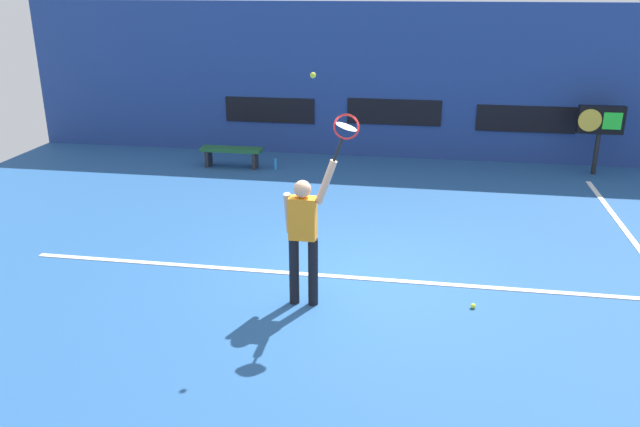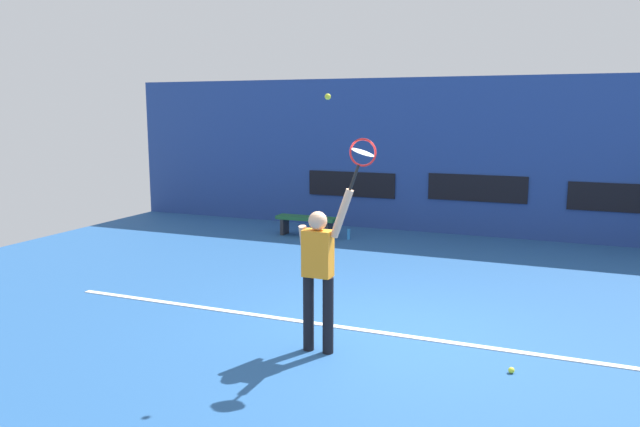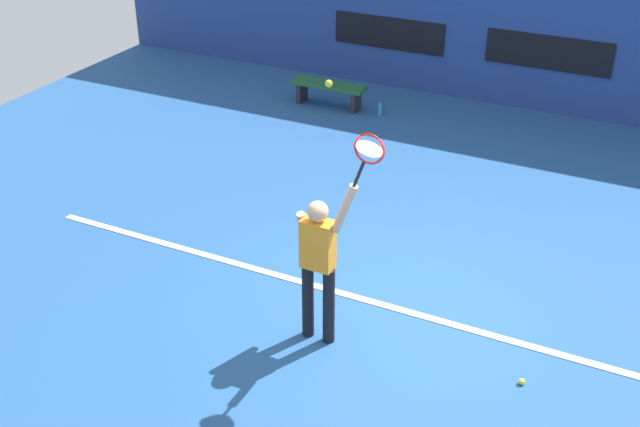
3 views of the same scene
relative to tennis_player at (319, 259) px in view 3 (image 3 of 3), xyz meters
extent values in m
plane|color=#23518C|center=(0.67, 0.85, -1.01)|extent=(18.00, 18.00, 0.00)
cube|color=navy|center=(0.67, 7.79, 0.78)|extent=(18.00, 0.20, 3.57)
cube|color=black|center=(0.67, 7.67, 0.09)|extent=(2.20, 0.03, 0.60)
cube|color=black|center=(-2.33, 7.67, 0.04)|extent=(2.20, 0.03, 0.60)
cube|color=white|center=(0.67, 0.86, -1.00)|extent=(10.00, 0.10, 0.01)
cylinder|color=black|center=(-0.13, 0.00, -0.55)|extent=(0.13, 0.13, 0.92)
cylinder|color=black|center=(0.12, 0.00, -0.55)|extent=(0.13, 0.13, 0.92)
cube|color=orange|center=(-0.01, 0.00, 0.18)|extent=(0.34, 0.20, 0.55)
sphere|color=#D8A884|center=(-0.01, 0.00, 0.57)|extent=(0.22, 0.22, 0.22)
cylinder|color=#D8A884|center=(0.29, 0.00, 0.67)|extent=(0.28, 0.09, 0.58)
cylinder|color=#D8A884|center=(-0.21, 0.08, 0.21)|extent=(0.09, 0.23, 0.58)
cylinder|color=black|center=(0.43, 0.00, 1.09)|extent=(0.13, 0.03, 0.29)
torus|color=red|center=(0.53, 0.00, 1.37)|extent=(0.40, 0.02, 0.40)
cylinder|color=silver|center=(0.53, 0.00, 1.37)|extent=(0.25, 0.27, 0.09)
sphere|color=#CCE033|center=(0.15, -0.08, 1.97)|extent=(0.07, 0.07, 0.07)
cube|color=#1E592D|center=(-2.88, 6.21, -0.60)|extent=(1.40, 0.36, 0.08)
cube|color=#262628|center=(-3.43, 6.21, -0.83)|extent=(0.08, 0.32, 0.37)
cube|color=#262628|center=(-2.33, 6.21, -0.83)|extent=(0.08, 0.32, 0.37)
cylinder|color=#338CD8|center=(-1.86, 6.21, -0.89)|extent=(0.07, 0.07, 0.24)
sphere|color=#CCE033|center=(2.19, 0.22, -0.98)|extent=(0.07, 0.07, 0.07)
camera|label=1|loc=(1.47, -7.43, 2.99)|focal=36.12mm
camera|label=2|loc=(2.70, -6.48, 1.83)|focal=34.85mm
camera|label=3|loc=(3.14, -6.30, 4.49)|focal=45.14mm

